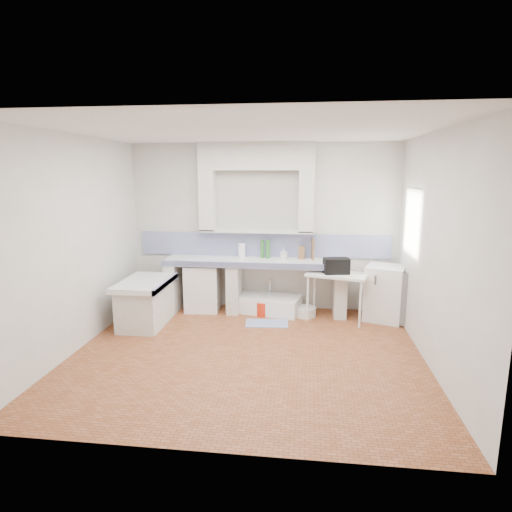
# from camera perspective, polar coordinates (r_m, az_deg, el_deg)

# --- Properties ---
(floor) EXTENTS (4.50, 4.50, 0.00)m
(floor) POSITION_cam_1_polar(r_m,az_deg,el_deg) (5.67, -1.24, -12.98)
(floor) COLOR #965331
(floor) RESTS_ON ground
(ceiling) EXTENTS (4.50, 4.50, 0.00)m
(ceiling) POSITION_cam_1_polar(r_m,az_deg,el_deg) (5.19, -1.38, 16.50)
(ceiling) COLOR silver
(ceiling) RESTS_ON ground
(wall_back) EXTENTS (4.50, 0.00, 4.50)m
(wall_back) POSITION_cam_1_polar(r_m,az_deg,el_deg) (7.21, 0.95, 3.88)
(wall_back) COLOR silver
(wall_back) RESTS_ON ground
(wall_front) EXTENTS (4.50, 0.00, 4.50)m
(wall_front) POSITION_cam_1_polar(r_m,az_deg,el_deg) (3.33, -6.21, -4.95)
(wall_front) COLOR silver
(wall_front) RESTS_ON ground
(wall_left) EXTENTS (0.00, 4.50, 4.50)m
(wall_left) POSITION_cam_1_polar(r_m,az_deg,el_deg) (5.99, -23.13, 1.46)
(wall_left) COLOR silver
(wall_left) RESTS_ON ground
(wall_right) EXTENTS (0.00, 4.50, 4.50)m
(wall_right) POSITION_cam_1_polar(r_m,az_deg,el_deg) (5.41, 22.99, 0.51)
(wall_right) COLOR silver
(wall_right) RESTS_ON ground
(alcove_mass) EXTENTS (1.90, 0.25, 0.45)m
(alcove_mass) POSITION_cam_1_polar(r_m,az_deg,el_deg) (7.04, 0.04, 13.29)
(alcove_mass) COLOR silver
(alcove_mass) RESTS_ON ground
(window_frame) EXTENTS (0.35, 0.86, 1.06)m
(window_frame) POSITION_cam_1_polar(r_m,az_deg,el_deg) (6.58, 21.76, 4.12)
(window_frame) COLOR #342010
(window_frame) RESTS_ON ground
(lace_valance) EXTENTS (0.01, 0.84, 0.24)m
(lace_valance) POSITION_cam_1_polar(r_m,az_deg,el_deg) (6.51, 20.76, 7.49)
(lace_valance) COLOR white
(lace_valance) RESTS_ON ground
(counter_slab) EXTENTS (3.00, 0.60, 0.08)m
(counter_slab) POSITION_cam_1_polar(r_m,az_deg,el_deg) (7.02, -0.13, -0.79)
(counter_slab) COLOR white
(counter_slab) RESTS_ON ground
(counter_lip) EXTENTS (3.00, 0.04, 0.10)m
(counter_lip) POSITION_cam_1_polar(r_m,az_deg,el_deg) (6.75, -0.42, -1.29)
(counter_lip) COLOR navy
(counter_lip) RESTS_ON ground
(counter_pier_left) EXTENTS (0.20, 0.55, 0.82)m
(counter_pier_left) POSITION_cam_1_polar(r_m,az_deg,el_deg) (7.42, -10.94, -3.91)
(counter_pier_left) COLOR silver
(counter_pier_left) RESTS_ON ground
(counter_pier_mid) EXTENTS (0.20, 0.55, 0.82)m
(counter_pier_mid) POSITION_cam_1_polar(r_m,az_deg,el_deg) (7.18, -2.91, -4.24)
(counter_pier_mid) COLOR silver
(counter_pier_mid) RESTS_ON ground
(counter_pier_right) EXTENTS (0.20, 0.55, 0.82)m
(counter_pier_right) POSITION_cam_1_polar(r_m,az_deg,el_deg) (7.10, 11.20, -4.62)
(counter_pier_right) COLOR silver
(counter_pier_right) RESTS_ON ground
(peninsula_top) EXTENTS (0.70, 1.10, 0.08)m
(peninsula_top) POSITION_cam_1_polar(r_m,az_deg,el_deg) (6.70, -14.73, -3.52)
(peninsula_top) COLOR white
(peninsula_top) RESTS_ON ground
(peninsula_base) EXTENTS (0.60, 1.00, 0.62)m
(peninsula_base) POSITION_cam_1_polar(r_m,az_deg,el_deg) (6.79, -14.58, -6.38)
(peninsula_base) COLOR silver
(peninsula_base) RESTS_ON ground
(peninsula_lip) EXTENTS (0.04, 1.10, 0.10)m
(peninsula_lip) POSITION_cam_1_polar(r_m,az_deg,el_deg) (6.59, -12.05, -3.65)
(peninsula_lip) COLOR navy
(peninsula_lip) RESTS_ON ground
(backsplash) EXTENTS (4.27, 0.03, 0.40)m
(backsplash) POSITION_cam_1_polar(r_m,az_deg,el_deg) (7.24, 0.93, 1.51)
(backsplash) COLOR navy
(backsplash) RESTS_ON ground
(stove) EXTENTS (0.59, 0.57, 0.79)m
(stove) POSITION_cam_1_polar(r_m,az_deg,el_deg) (7.29, -7.15, -4.19)
(stove) COLOR white
(stove) RESTS_ON ground
(sink) EXTENTS (1.13, 0.77, 0.25)m
(sink) POSITION_cam_1_polar(r_m,az_deg,el_deg) (7.19, 1.74, -6.59)
(sink) COLOR white
(sink) RESTS_ON ground
(side_table) EXTENTS (1.02, 0.74, 0.04)m
(side_table) POSITION_cam_1_polar(r_m,az_deg,el_deg) (6.86, 10.75, -5.41)
(side_table) COLOR white
(side_table) RESTS_ON ground
(fridge) EXTENTS (0.72, 0.72, 0.87)m
(fridge) POSITION_cam_1_polar(r_m,az_deg,el_deg) (7.05, 16.92, -4.77)
(fridge) COLOR white
(fridge) RESTS_ON ground
(bucket_red) EXTENTS (0.35, 0.35, 0.26)m
(bucket_red) POSITION_cam_1_polar(r_m,az_deg,el_deg) (7.19, -0.63, -6.50)
(bucket_red) COLOR red
(bucket_red) RESTS_ON ground
(bucket_orange) EXTENTS (0.30, 0.30, 0.23)m
(bucket_orange) POSITION_cam_1_polar(r_m,az_deg,el_deg) (7.04, 0.96, -7.04)
(bucket_orange) COLOR red
(bucket_orange) RESTS_ON ground
(bucket_blue) EXTENTS (0.37, 0.37, 0.27)m
(bucket_blue) POSITION_cam_1_polar(r_m,az_deg,el_deg) (7.12, 3.69, -6.69)
(bucket_blue) COLOR #1638C8
(bucket_blue) RESTS_ON ground
(basin_white) EXTENTS (0.39, 0.39, 0.15)m
(basin_white) POSITION_cam_1_polar(r_m,az_deg,el_deg) (7.06, 6.54, -7.42)
(basin_white) COLOR white
(basin_white) RESTS_ON ground
(water_bottle_a) EXTENTS (0.10, 0.10, 0.30)m
(water_bottle_a) POSITION_cam_1_polar(r_m,az_deg,el_deg) (7.34, 0.01, -5.99)
(water_bottle_a) COLOR silver
(water_bottle_a) RESTS_ON ground
(water_bottle_b) EXTENTS (0.10, 0.10, 0.31)m
(water_bottle_b) POSITION_cam_1_polar(r_m,az_deg,el_deg) (7.32, 1.81, -5.98)
(water_bottle_b) COLOR silver
(water_bottle_b) RESTS_ON ground
(black_bag) EXTENTS (0.42, 0.29, 0.24)m
(black_bag) POSITION_cam_1_polar(r_m,az_deg,el_deg) (6.72, 10.75, -1.32)
(black_bag) COLOR black
(black_bag) RESTS_ON side_table
(green_bottle_a) EXTENTS (0.08, 0.08, 0.30)m
(green_bottle_a) POSITION_cam_1_polar(r_m,az_deg,el_deg) (7.12, 0.86, 0.92)
(green_bottle_a) COLOR #2F6E2A
(green_bottle_a) RESTS_ON counter_slab
(green_bottle_b) EXTENTS (0.09, 0.09, 0.31)m
(green_bottle_b) POSITION_cam_1_polar(r_m,az_deg,el_deg) (7.09, 1.62, 0.94)
(green_bottle_b) COLOR #2F6E2A
(green_bottle_b) RESTS_ON counter_slab
(knife_block) EXTENTS (0.11, 0.09, 0.21)m
(knife_block) POSITION_cam_1_polar(r_m,az_deg,el_deg) (7.09, 6.14, 0.45)
(knife_block) COLOR olive
(knife_block) RESTS_ON counter_slab
(cutting_board) EXTENTS (0.04, 0.25, 0.34)m
(cutting_board) POSITION_cam_1_polar(r_m,az_deg,el_deg) (7.08, 7.63, 0.95)
(cutting_board) COLOR olive
(cutting_board) RESTS_ON counter_slab
(paper_towel) EXTENTS (0.15, 0.15, 0.24)m
(paper_towel) POSITION_cam_1_polar(r_m,az_deg,el_deg) (7.17, -1.93, 0.76)
(paper_towel) COLOR white
(paper_towel) RESTS_ON counter_slab
(soap_bottle) EXTENTS (0.11, 0.12, 0.19)m
(soap_bottle) POSITION_cam_1_polar(r_m,az_deg,el_deg) (7.05, 3.75, 0.36)
(soap_bottle) COLOR white
(soap_bottle) RESTS_ON counter_slab
(rug) EXTENTS (0.69, 0.42, 0.01)m
(rug) POSITION_cam_1_polar(r_m,az_deg,el_deg) (6.69, 1.46, -9.04)
(rug) COLOR #3B4B95
(rug) RESTS_ON ground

